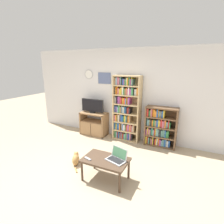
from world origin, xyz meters
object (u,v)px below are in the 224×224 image
(bookshelf_tall, at_px, (126,109))
(bookshelf_short, at_px, (159,127))
(cat, at_px, (76,159))
(coffee_table, at_px, (105,161))
(remote_near_laptop, at_px, (88,159))
(television, at_px, (92,106))
(laptop, at_px, (117,157))
(tv_stand, at_px, (94,124))

(bookshelf_tall, distance_m, bookshelf_short, 1.05)
(bookshelf_short, distance_m, cat, 2.32)
(bookshelf_short, height_order, coffee_table, bookshelf_short)
(bookshelf_tall, bearing_deg, coffee_table, -79.63)
(bookshelf_tall, relative_size, remote_near_laptop, 11.29)
(remote_near_laptop, bearing_deg, coffee_table, -47.73)
(television, bearing_deg, laptop, -47.63)
(cat, bearing_deg, television, 83.62)
(coffee_table, relative_size, laptop, 2.06)
(remote_near_laptop, height_order, cat, remote_near_laptop)
(laptop, distance_m, remote_near_laptop, 0.55)
(coffee_table, bearing_deg, bookshelf_short, 72.45)
(television, bearing_deg, coffee_table, -52.56)
(tv_stand, xyz_separation_m, cat, (0.55, -1.67, -0.23))
(cat, bearing_deg, coffee_table, -37.63)
(bookshelf_short, bearing_deg, television, -177.01)
(bookshelf_tall, xyz_separation_m, remote_near_laptop, (0.06, -2.09, -0.48))
(bookshelf_short, bearing_deg, tv_stand, -177.22)
(bookshelf_tall, bearing_deg, bookshelf_short, 0.02)
(television, xyz_separation_m, bookshelf_tall, (1.05, 0.11, -0.01))
(tv_stand, bearing_deg, remote_near_laptop, -61.43)
(laptop, bearing_deg, television, 149.44)
(tv_stand, relative_size, bookshelf_tall, 0.45)
(bookshelf_short, xyz_separation_m, cat, (-1.45, -1.77, -0.39))
(bookshelf_tall, distance_m, cat, 2.00)
(laptop, relative_size, remote_near_laptop, 2.52)
(bookshelf_tall, relative_size, cat, 4.49)
(bookshelf_tall, height_order, coffee_table, bookshelf_tall)
(laptop, relative_size, cat, 1.00)
(coffee_table, bearing_deg, tv_stand, 126.84)
(tv_stand, bearing_deg, cat, -71.81)
(bookshelf_short, relative_size, remote_near_laptop, 6.54)
(television, height_order, bookshelf_short, television)
(tv_stand, distance_m, laptop, 2.40)
(tv_stand, xyz_separation_m, coffee_table, (1.39, -1.85, 0.03))
(tv_stand, bearing_deg, laptop, -48.19)
(tv_stand, height_order, bookshelf_tall, bookshelf_tall)
(tv_stand, height_order, coffee_table, tv_stand)
(television, xyz_separation_m, cat, (0.57, -1.66, -0.81))
(television, relative_size, bookshelf_short, 0.68)
(tv_stand, xyz_separation_m, bookshelf_short, (2.00, 0.10, 0.16))
(cat, bearing_deg, bookshelf_short, 25.14)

